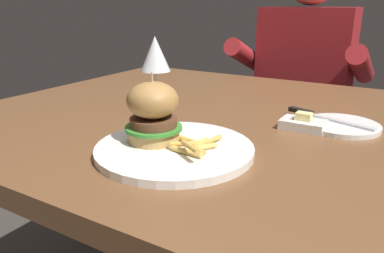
{
  "coord_description": "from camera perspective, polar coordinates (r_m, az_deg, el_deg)",
  "views": [
    {
      "loc": [
        0.34,
        -0.78,
        0.99
      ],
      "look_at": [
        0.02,
        -0.23,
        0.78
      ],
      "focal_mm": 35.0,
      "sensor_mm": 36.0,
      "label": 1
    }
  ],
  "objects": [
    {
      "name": "dining_table",
      "position": [
        0.91,
        6.5,
        -3.41
      ],
      "size": [
        1.26,
        0.99,
        0.74
      ],
      "color": "brown",
      "rests_on": "ground"
    },
    {
      "name": "main_plate",
      "position": [
        0.67,
        -2.8,
        -3.45
      ],
      "size": [
        0.28,
        0.28,
        0.01
      ],
      "primitive_type": "cylinder",
      "color": "white",
      "rests_on": "dining_table"
    },
    {
      "name": "burger_sandwich",
      "position": [
        0.67,
        -5.95,
        2.21
      ],
      "size": [
        0.1,
        0.1,
        0.13
      ],
      "color": "tan",
      "rests_on": "main_plate"
    },
    {
      "name": "fries_pile",
      "position": [
        0.64,
        0.4,
        -2.92
      ],
      "size": [
        0.1,
        0.12,
        0.03
      ],
      "color": "gold",
      "rests_on": "main_plate"
    },
    {
      "name": "wine_glass",
      "position": [
        0.95,
        -5.62,
        10.65
      ],
      "size": [
        0.08,
        0.08,
        0.18
      ],
      "color": "silver",
      "rests_on": "dining_table"
    },
    {
      "name": "bread_plate",
      "position": [
        0.86,
        21.84,
        0.15
      ],
      "size": [
        0.16,
        0.16,
        0.01
      ],
      "primitive_type": "cylinder",
      "color": "white",
      "rests_on": "dining_table"
    },
    {
      "name": "table_knife",
      "position": [
        0.88,
        19.08,
        1.45
      ],
      "size": [
        0.2,
        0.08,
        0.01
      ],
      "color": "silver",
      "rests_on": "bread_plate"
    },
    {
      "name": "butter_dish",
      "position": [
        0.82,
        16.57,
        0.41
      ],
      "size": [
        0.09,
        0.06,
        0.04
      ],
      "color": "white",
      "rests_on": "dining_table"
    },
    {
      "name": "diner_person",
      "position": [
        1.66,
        16.2,
        2.46
      ],
      "size": [
        0.51,
        0.36,
        1.18
      ],
      "color": "#282833",
      "rests_on": "ground"
    }
  ]
}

